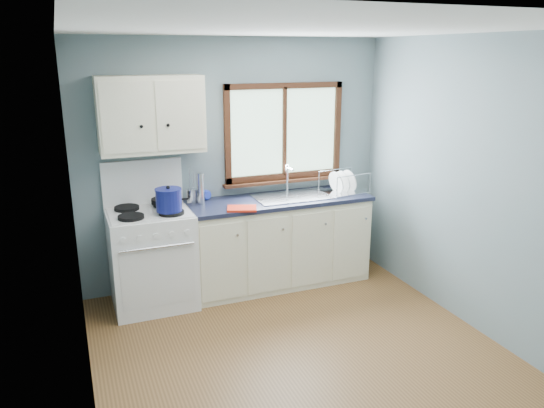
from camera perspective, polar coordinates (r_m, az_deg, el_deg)
name	(u,v)px	position (r m, az deg, el deg)	size (l,w,h in m)	color
floor	(308,363)	(4.37, 3.91, -16.68)	(3.20, 3.60, 0.02)	brown
ceiling	(315,27)	(3.68, 4.69, 18.47)	(3.20, 3.60, 0.02)	white
wall_back	(235,163)	(5.48, -4.01, 4.41)	(3.20, 0.02, 2.50)	slate
wall_front	(500,326)	(2.46, 23.31, -11.91)	(3.20, 0.02, 2.50)	slate
wall_left	(76,238)	(3.48, -20.38, -3.42)	(0.02, 3.60, 2.50)	slate
wall_right	(486,190)	(4.75, 22.04, 1.45)	(0.02, 3.60, 2.50)	slate
gas_range	(152,256)	(5.17, -12.81, -5.44)	(0.76, 0.69, 1.36)	white
base_cabinets	(278,245)	(5.54, 0.68, -4.48)	(1.85, 0.60, 0.88)	#EFEAC5
countertop	(278,200)	(5.38, 0.70, 0.41)	(1.89, 0.64, 0.04)	black
sink	(295,202)	(5.46, 2.44, 0.18)	(0.84, 0.46, 0.44)	silver
window	(284,139)	(5.58, 1.34, 7.02)	(1.36, 0.10, 1.03)	#9EC6A8
upper_cabinets	(151,115)	(5.02, -12.88, 9.35)	(0.95, 0.35, 0.70)	#EFEAC5
skillet	(164,201)	(5.16, -11.55, 0.34)	(0.36, 0.25, 0.05)	black
stockpot	(169,200)	(4.88, -11.05, 0.47)	(0.25, 0.25, 0.24)	navy
utensil_crock	(192,196)	(5.26, -8.58, 0.90)	(0.13, 0.13, 0.35)	silver
thermos	(200,189)	(5.19, -7.70, 1.64)	(0.07, 0.07, 0.31)	silver
soap_bottle	(208,188)	(5.31, -6.92, 1.76)	(0.10, 0.10, 0.26)	#2033A9
dish_towel	(242,208)	(5.00, -3.26, -0.48)	(0.27, 0.20, 0.02)	red
dish_rack	(343,187)	(5.65, 7.69, 1.87)	(0.50, 0.40, 0.24)	silver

